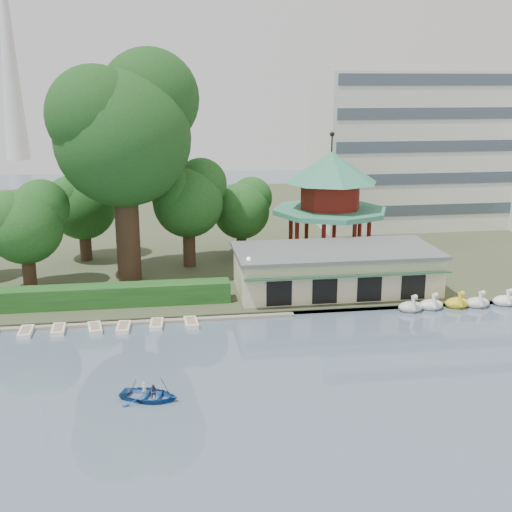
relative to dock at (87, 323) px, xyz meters
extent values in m
plane|color=slate|center=(12.00, -17.20, -0.12)|extent=(220.00, 220.00, 0.00)
cube|color=#424930|center=(12.00, 34.80, 0.08)|extent=(220.00, 70.00, 0.40)
cube|color=gray|center=(12.00, 0.10, 0.03)|extent=(220.00, 0.60, 0.30)
cube|color=gray|center=(0.00, 0.00, 0.00)|extent=(34.00, 1.60, 0.24)
cube|color=beige|center=(22.00, 4.80, 2.08)|extent=(18.00, 8.00, 3.60)
cube|color=#595B5E|center=(22.00, 4.80, 4.03)|extent=(18.60, 8.60, 0.30)
cube|color=#194C2D|center=(22.00, 0.50, 2.88)|extent=(18.00, 1.59, 0.45)
cylinder|color=beige|center=(24.00, 14.80, 0.88)|extent=(10.40, 10.40, 1.20)
cylinder|color=#348564|center=(24.00, 14.80, 5.73)|extent=(12.40, 12.40, 0.50)
cylinder|color=maroon|center=(24.00, 14.80, 7.38)|extent=(6.40, 6.40, 2.80)
cone|color=#348564|center=(24.00, 14.80, 10.38)|extent=(10.00, 10.00, 3.20)
cylinder|color=black|center=(24.00, 14.80, 12.88)|extent=(0.16, 0.16, 1.80)
cube|color=silver|center=(42.00, 32.80, 10.28)|extent=(30.00, 14.00, 20.00)
cone|color=silver|center=(-30.00, 122.80, 29.88)|extent=(6.00, 6.00, 60.00)
cube|color=#21541E|center=(-3.00, 3.30, 1.18)|extent=(30.00, 2.00, 1.80)
cylinder|color=black|center=(13.50, 1.80, 2.28)|extent=(0.12, 0.12, 4.00)
sphere|color=beige|center=(13.50, 1.80, 4.38)|extent=(0.36, 0.36, 0.36)
cylinder|color=#3A281C|center=(3.00, 10.80, 5.78)|extent=(2.28, 2.28, 11.00)
sphere|color=#1B4719|center=(3.00, 10.80, 13.92)|extent=(12.68, 12.68, 12.68)
sphere|color=#1B4719|center=(5.54, 12.70, 17.44)|extent=(9.51, 9.51, 9.51)
sphere|color=#1B4719|center=(0.78, 9.53, 16.12)|extent=(8.87, 8.87, 8.87)
cylinder|color=#3A281C|center=(-6.00, 8.80, 2.71)|extent=(1.23, 1.23, 4.85)
sphere|color=#21541E|center=(-6.00, 8.80, 6.30)|extent=(6.85, 6.85, 6.85)
sphere|color=#21541E|center=(-4.63, 9.83, 7.85)|extent=(5.14, 5.14, 5.14)
sphere|color=#21541E|center=(-7.20, 8.12, 7.27)|extent=(4.79, 4.79, 4.79)
cylinder|color=#3A281C|center=(9.00, 14.80, 3.00)|extent=(1.29, 1.29, 5.44)
sphere|color=#21541E|center=(9.00, 14.80, 7.02)|extent=(7.18, 7.18, 7.18)
sphere|color=#21541E|center=(10.44, 15.88, 8.76)|extent=(5.38, 5.38, 5.38)
sphere|color=#21541E|center=(7.74, 14.08, 8.11)|extent=(5.03, 5.03, 5.03)
cylinder|color=#3A281C|center=(15.00, 18.80, 2.27)|extent=(1.12, 1.12, 3.98)
sphere|color=#21541E|center=(15.00, 18.80, 5.21)|extent=(6.25, 6.25, 6.25)
sphere|color=#21541E|center=(16.25, 19.74, 6.49)|extent=(4.69, 4.69, 4.69)
sphere|color=#21541E|center=(13.91, 18.18, 6.01)|extent=(4.37, 4.37, 4.37)
cylinder|color=#3A281C|center=(-2.00, 18.80, 2.65)|extent=(1.26, 1.26, 4.73)
sphere|color=#21541E|center=(-2.00, 18.80, 6.15)|extent=(7.01, 7.01, 7.01)
sphere|color=#21541E|center=(-0.60, 19.85, 7.66)|extent=(5.26, 5.26, 5.26)
sphere|color=#21541E|center=(-3.23, 18.10, 7.10)|extent=(4.91, 4.91, 4.91)
ellipsoid|color=silver|center=(27.23, -0.78, 0.23)|extent=(2.16, 1.44, 0.99)
cylinder|color=silver|center=(27.23, -1.33, 0.78)|extent=(0.26, 0.79, 1.29)
sphere|color=silver|center=(27.23, -1.63, 1.43)|extent=(0.44, 0.44, 0.44)
ellipsoid|color=white|center=(29.17, -0.53, 0.23)|extent=(2.16, 1.44, 0.99)
cylinder|color=white|center=(29.17, -1.08, 0.78)|extent=(0.26, 0.79, 1.29)
sphere|color=white|center=(29.17, -1.38, 1.43)|extent=(0.44, 0.44, 0.44)
ellipsoid|color=yellow|center=(31.62, -0.42, 0.23)|extent=(2.16, 1.44, 0.99)
cylinder|color=yellow|center=(31.62, -0.97, 0.78)|extent=(0.26, 0.79, 1.29)
sphere|color=yellow|center=(31.62, -1.27, 1.43)|extent=(0.44, 0.44, 0.44)
ellipsoid|color=silver|center=(33.44, -0.57, 0.23)|extent=(2.16, 1.44, 0.99)
cylinder|color=silver|center=(33.44, -1.12, 0.78)|extent=(0.26, 0.79, 1.29)
sphere|color=silver|center=(33.44, -1.42, 1.43)|extent=(0.44, 0.44, 0.44)
ellipsoid|color=white|center=(36.07, -0.43, 0.23)|extent=(2.16, 1.44, 0.99)
cylinder|color=white|center=(36.07, -0.98, 0.78)|extent=(0.26, 0.79, 1.29)
sphere|color=white|center=(36.07, -1.28, 1.43)|extent=(0.44, 0.44, 0.44)
cube|color=white|center=(-4.53, -1.47, 0.06)|extent=(1.05, 2.32, 0.36)
cube|color=white|center=(-2.08, -1.30, 0.06)|extent=(1.11, 2.35, 0.36)
cube|color=white|center=(0.74, -1.41, 0.06)|extent=(1.37, 2.43, 0.36)
cube|color=white|center=(2.98, -1.59, 0.06)|extent=(1.13, 2.35, 0.36)
cube|color=white|center=(5.59, -1.28, 0.06)|extent=(1.16, 2.36, 0.36)
cube|color=white|center=(8.37, -1.31, 0.06)|extent=(1.17, 2.37, 0.36)
imported|color=#184B96|center=(5.17, -13.74, 0.41)|extent=(6.06, 5.18, 1.06)
imported|color=silver|center=(4.87, -13.54, 0.48)|extent=(0.43, 0.35, 1.01)
imported|color=#33374E|center=(5.47, -13.94, 0.47)|extent=(0.57, 0.51, 0.97)
cylinder|color=#3A281C|center=(3.97, -13.74, 0.23)|extent=(0.94, 0.29, 2.01)
cylinder|color=#3A281C|center=(6.37, -13.74, 0.23)|extent=(0.94, 0.29, 2.01)
camera|label=1|loc=(6.49, -50.38, 18.83)|focal=45.00mm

